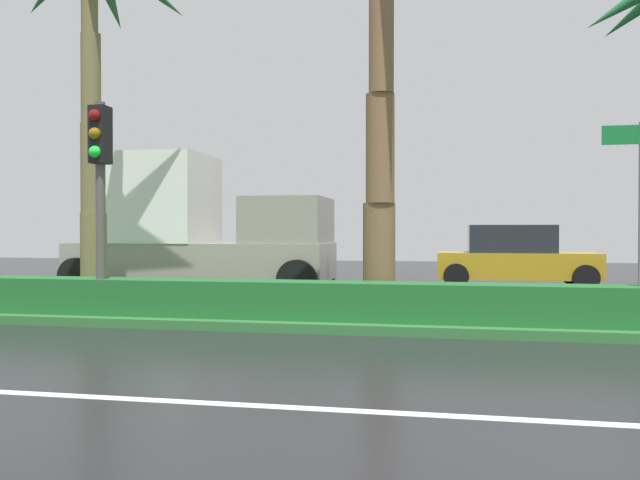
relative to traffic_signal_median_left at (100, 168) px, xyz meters
The scene contains 6 objects.
ground_plane 8.16m from the traffic_signal_median_left, 19.76° to the left, with size 90.00×42.00×0.10m, color black.
median_strip 7.86m from the traffic_signal_median_left, 12.49° to the left, with size 85.50×4.00×0.15m, color #2D6B33.
median_hedge 7.58m from the traffic_signal_median_left, ahead, with size 76.50×0.70×0.60m.
traffic_signal_median_left is the anchor object (origin of this frame).
box_truck_lead 5.47m from the traffic_signal_median_left, 93.87° to the left, with size 6.40×2.64×3.46m.
car_in_traffic_leading 11.73m from the traffic_signal_median_left, 49.39° to the left, with size 4.30×2.02×1.72m.
Camera 1 is at (-1.59, -3.55, 1.56)m, focal length 36.48 mm.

